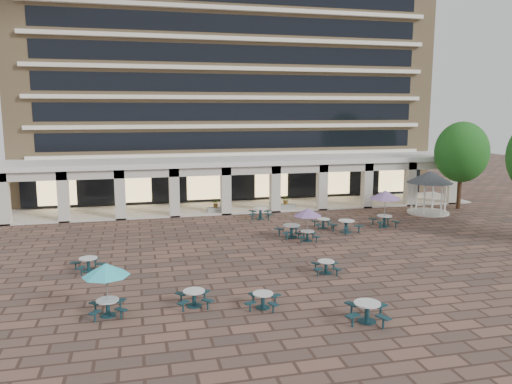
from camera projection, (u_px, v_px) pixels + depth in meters
ground at (296, 253)px, 30.11m from camera, size 120.00×120.00×0.00m
apartment_building at (223, 71)px, 52.51m from camera, size 40.00×15.50×25.20m
retail_arcade at (245, 174)px, 43.83m from camera, size 42.00×6.60×4.40m
picnic_table_0 at (263, 299)px, 21.76m from camera, size 1.83×1.83×0.68m
picnic_table_1 at (367, 310)px, 20.32m from camera, size 2.23×2.23×0.82m
picnic_table_2 at (326, 266)px, 26.39m from camera, size 1.73×1.73×0.67m
picnic_table_4 at (106, 272)px, 20.67m from camera, size 1.97×1.97×2.27m
picnic_table_5 at (194, 297)px, 21.94m from camera, size 1.63×1.63×0.72m
picnic_table_6 at (308, 213)px, 32.70m from camera, size 1.89×1.89×2.18m
picnic_table_8 at (88, 263)px, 26.78m from camera, size 1.98×1.98×0.73m
picnic_table_9 at (291, 230)px, 33.83m from camera, size 2.10×2.10×0.87m
picnic_table_10 at (346, 225)px, 35.26m from camera, size 2.32×2.32×0.86m
picnic_table_11 at (385, 196)px, 36.68m from camera, size 2.34×2.34×2.70m
picnic_table_12 at (260, 212)px, 39.69m from camera, size 2.20×2.20×0.86m
picnic_table_13 at (323, 222)px, 36.52m from camera, size 1.70×1.70×0.70m
gazebo at (430, 182)px, 41.40m from camera, size 3.81×3.81×3.54m
tree_east_c at (462, 152)px, 43.08m from camera, size 4.56×4.56×7.60m
planter_left at (216, 208)px, 41.76m from camera, size 1.50×0.68×1.18m
planter_right at (286, 204)px, 43.16m from camera, size 1.50×0.60×1.25m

